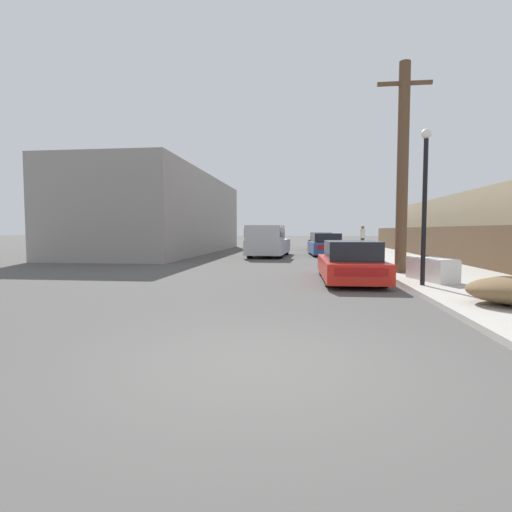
% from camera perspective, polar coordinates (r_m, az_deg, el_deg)
% --- Properties ---
extents(ground_plane, '(220.00, 220.00, 0.00)m').
position_cam_1_polar(ground_plane, '(4.74, 0.87, -15.87)').
color(ground_plane, '#4F4C49').
extents(sidewalk_curb, '(4.20, 63.00, 0.12)m').
position_cam_1_polar(sidewalk_curb, '(28.40, 16.79, 0.47)').
color(sidewalk_curb, '#ADA89E').
rests_on(sidewalk_curb, ground).
extents(discarded_fridge, '(1.07, 1.90, 0.70)m').
position_cam_1_polar(discarded_fridge, '(12.72, 23.80, -1.72)').
color(discarded_fridge, white).
rests_on(discarded_fridge, sidewalk_curb).
extents(parked_sports_car_red, '(1.83, 4.59, 1.26)m').
position_cam_1_polar(parked_sports_car_red, '(12.69, 13.30, -0.98)').
color(parked_sports_car_red, red).
rests_on(parked_sports_car_red, ground).
extents(car_parked_mid, '(2.20, 4.31, 1.40)m').
position_cam_1_polar(car_parked_mid, '(25.31, 9.88, 1.53)').
color(car_parked_mid, '#2D478C').
rests_on(car_parked_mid, ground).
extents(car_parked_far, '(2.07, 4.67, 1.40)m').
position_cam_1_polar(car_parked_far, '(32.41, 9.28, 2.01)').
color(car_parked_far, black).
rests_on(car_parked_far, ground).
extents(pickup_truck, '(2.36, 5.67, 1.86)m').
position_cam_1_polar(pickup_truck, '(23.68, 1.69, 2.10)').
color(pickup_truck, silver).
rests_on(pickup_truck, ground).
extents(utility_pole, '(1.80, 0.38, 7.14)m').
position_cam_1_polar(utility_pole, '(14.86, 20.21, 11.89)').
color(utility_pole, brown).
rests_on(utility_pole, sidewalk_curb).
extents(street_lamp, '(0.26, 0.26, 4.12)m').
position_cam_1_polar(street_lamp, '(11.55, 22.97, 8.16)').
color(street_lamp, black).
rests_on(street_lamp, sidewalk_curb).
extents(wooden_fence, '(0.08, 34.83, 1.64)m').
position_cam_1_polar(wooden_fence, '(21.69, 25.22, 1.64)').
color(wooden_fence, brown).
rests_on(wooden_fence, sidewalk_curb).
extents(building_left_block, '(7.00, 19.95, 5.39)m').
position_cam_1_polar(building_left_block, '(29.65, -12.80, 5.76)').
color(building_left_block, gray).
rests_on(building_left_block, ground).
extents(building_right_house, '(6.00, 20.74, 3.67)m').
position_cam_1_polar(building_right_house, '(27.93, 31.32, 3.67)').
color(building_right_house, tan).
rests_on(building_right_house, ground).
extents(pedestrian, '(0.34, 0.34, 1.81)m').
position_cam_1_polar(pedestrian, '(31.55, 14.98, 2.63)').
color(pedestrian, '#282D42').
rests_on(pedestrian, sidewalk_curb).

